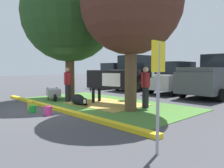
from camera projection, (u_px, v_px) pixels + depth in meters
The scene contains 20 objects.
ground_plane at pixel (55, 109), 8.70m from camera, with size 80.00×80.00×0.00m, color #424247.
grass_island at pixel (101, 103), 10.00m from camera, with size 8.38×4.26×0.02m, color #477A33.
curb_yellow at pixel (56, 108), 8.45m from camera, with size 9.58×0.24×0.12m, color yellow.
hay_bedding at pixel (107, 104), 9.73m from camera, with size 3.20×2.40×0.04m, color tan.
shade_tree_left at pixel (69, 15), 11.04m from camera, with size 4.73×4.73×6.66m.
shade_tree_right at pixel (131, 4), 7.92m from camera, with size 3.73×3.73×5.83m.
cow_holstein at pixel (114, 80), 9.64m from camera, with size 3.07×1.30×1.56m.
calf_lying at pixel (78, 100), 9.53m from camera, with size 1.33×0.72×0.48m.
person_handler at pixel (146, 86), 8.74m from camera, with size 0.34×0.53×1.67m.
person_visitor_near at pixel (68, 84), 10.39m from camera, with size 0.34×0.47×1.63m.
person_visitor_far at pixel (128, 83), 10.86m from camera, with size 0.53×0.34×1.66m.
wheelbarrow at pixel (53, 93), 10.91m from camera, with size 1.60×0.97×0.63m.
parking_sign at pixel (158, 75), 4.00m from camera, with size 0.09×0.44×2.11m.
bucket_yellow at pixel (31, 105), 8.73m from camera, with size 0.28×0.28×0.31m.
bucket_green at pixel (33, 109), 7.96m from camera, with size 0.27×0.27×0.26m.
bucket_pink at pixel (48, 110), 7.50m from camera, with size 0.29×0.29×0.32m.
hatchback_white at pixel (117, 76), 18.15m from camera, with size 2.04×4.41×2.02m.
suv_dark_grey at pixel (141, 73), 16.28m from camera, with size 2.14×4.61×2.52m.
sedan_silver at pixel (176, 78), 14.09m from camera, with size 2.04×4.41×2.02m.
pickup_truck_maroon at pixel (216, 77), 12.35m from camera, with size 2.24×5.41×2.42m.
Camera 1 is at (7.85, -4.21, 1.62)m, focal length 35.09 mm.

